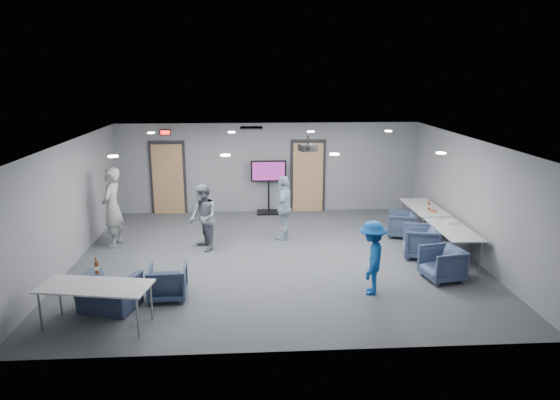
{
  "coord_description": "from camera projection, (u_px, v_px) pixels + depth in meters",
  "views": [
    {
      "loc": [
        -0.56,
        -10.8,
        4.14
      ],
      "look_at": [
        0.15,
        0.66,
        1.2
      ],
      "focal_mm": 32.0,
      "sensor_mm": 36.0,
      "label": 1
    }
  ],
  "objects": [
    {
      "name": "ceiling",
      "position": [
        275.0,
        141.0,
        10.83
      ],
      "size": [
        9.0,
        9.0,
        0.0
      ],
      "primitive_type": "plane",
      "rotation": [
        3.14,
        0.0,
        0.0
      ],
      "color": "white",
      "rests_on": "wall_back"
    },
    {
      "name": "person_d",
      "position": [
        372.0,
        258.0,
        9.49
      ],
      "size": [
        0.8,
        1.05,
        1.44
      ],
      "primitive_type": "imported",
      "rotation": [
        0.0,
        0.0,
        -1.89
      ],
      "color": "#164791",
      "rests_on": "floor"
    },
    {
      "name": "hvac_diffuser",
      "position": [
        251.0,
        128.0,
        13.51
      ],
      "size": [
        0.6,
        0.6,
        0.03
      ],
      "primitive_type": "cube",
      "color": "black",
      "rests_on": "ceiling"
    },
    {
      "name": "projector",
      "position": [
        308.0,
        148.0,
        11.89
      ],
      "size": [
        0.46,
        0.42,
        0.37
      ],
      "rotation": [
        0.0,
        0.0,
        0.25
      ],
      "color": "black",
      "rests_on": "ceiling"
    },
    {
      "name": "bottle_right",
      "position": [
        429.0,
        206.0,
        12.78
      ],
      "size": [
        0.07,
        0.07,
        0.25
      ],
      "color": "#5D2510",
      "rests_on": "table_right_a"
    },
    {
      "name": "table_right_a",
      "position": [
        424.0,
        208.0,
        13.07
      ],
      "size": [
        0.77,
        1.85,
        0.73
      ],
      "rotation": [
        0.0,
        0.0,
        1.57
      ],
      "color": "#AAADAF",
      "rests_on": "floor"
    },
    {
      "name": "table_front_left",
      "position": [
        95.0,
        288.0,
        8.24
      ],
      "size": [
        1.92,
        1.07,
        0.73
      ],
      "rotation": [
        0.0,
        0.0,
        -0.18
      ],
      "color": "#AAADAF",
      "rests_on": "floor"
    },
    {
      "name": "door_left",
      "position": [
        168.0,
        179.0,
        14.88
      ],
      "size": [
        1.06,
        0.17,
        2.24
      ],
      "color": "black",
      "rests_on": "wall_back"
    },
    {
      "name": "exit_sign",
      "position": [
        165.0,
        132.0,
        14.51
      ],
      "size": [
        0.32,
        0.08,
        0.16
      ],
      "color": "black",
      "rests_on": "wall_back"
    },
    {
      "name": "chair_right_b",
      "position": [
        421.0,
        242.0,
        11.48
      ],
      "size": [
        0.96,
        0.94,
        0.72
      ],
      "primitive_type": "imported",
      "rotation": [
        0.0,
        0.0,
        -1.82
      ],
      "color": "#3D4B6A",
      "rests_on": "floor"
    },
    {
      "name": "wall_left",
      "position": [
        70.0,
        204.0,
        10.89
      ],
      "size": [
        0.02,
        8.0,
        2.7
      ],
      "primitive_type": "cube",
      "color": "slate",
      "rests_on": "floor"
    },
    {
      "name": "wall_back",
      "position": [
        268.0,
        168.0,
        15.03
      ],
      "size": [
        9.0,
        0.02,
        2.7
      ],
      "primitive_type": "cube",
      "color": "slate",
      "rests_on": "floor"
    },
    {
      "name": "chair_front_b",
      "position": [
        108.0,
        293.0,
        8.91
      ],
      "size": [
        1.18,
        1.1,
        0.64
      ],
      "primitive_type": "imported",
      "rotation": [
        0.0,
        0.0,
        2.86
      ],
      "color": "#343E5A",
      "rests_on": "floor"
    },
    {
      "name": "snack_box",
      "position": [
        433.0,
        211.0,
        12.58
      ],
      "size": [
        0.2,
        0.16,
        0.04
      ],
      "primitive_type": "cube",
      "rotation": [
        0.0,
        0.0,
        -0.29
      ],
      "color": "#B6412D",
      "rests_on": "table_right_a"
    },
    {
      "name": "table_right_b",
      "position": [
        453.0,
        231.0,
        11.23
      ],
      "size": [
        0.74,
        1.78,
        0.73
      ],
      "rotation": [
        0.0,
        0.0,
        1.57
      ],
      "color": "#AAADAF",
      "rests_on": "floor"
    },
    {
      "name": "bottle_front",
      "position": [
        97.0,
        268.0,
        8.69
      ],
      "size": [
        0.08,
        0.08,
        0.3
      ],
      "color": "#5D2510",
      "rests_on": "table_front_left"
    },
    {
      "name": "person_b",
      "position": [
        203.0,
        218.0,
        11.81
      ],
      "size": [
        0.87,
        0.96,
        1.62
      ],
      "primitive_type": "imported",
      "rotation": [
        0.0,
        0.0,
        -1.17
      ],
      "color": "slate",
      "rests_on": "floor"
    },
    {
      "name": "person_a",
      "position": [
        112.0,
        207.0,
        12.07
      ],
      "size": [
        0.54,
        0.76,
        1.95
      ],
      "primitive_type": "imported",
      "rotation": [
        0.0,
        0.0,
        -1.68
      ],
      "color": "gray",
      "rests_on": "floor"
    },
    {
      "name": "floor",
      "position": [
        275.0,
        258.0,
        11.5
      ],
      "size": [
        9.0,
        9.0,
        0.0
      ],
      "primitive_type": "plane",
      "color": "#3B3D43",
      "rests_on": "ground"
    },
    {
      "name": "downlights",
      "position": [
        275.0,
        142.0,
        10.83
      ],
      "size": [
        6.18,
        3.78,
        0.02
      ],
      "color": "white",
      "rests_on": "ceiling"
    },
    {
      "name": "wrapper",
      "position": [
        451.0,
        222.0,
        11.59
      ],
      "size": [
        0.26,
        0.19,
        0.06
      ],
      "primitive_type": "cube",
      "rotation": [
        0.0,
        0.0,
        -0.1
      ],
      "color": "silver",
      "rests_on": "table_right_b"
    },
    {
      "name": "wall_right",
      "position": [
        471.0,
        198.0,
        11.43
      ],
      "size": [
        0.02,
        8.0,
        2.7
      ],
      "primitive_type": "cube",
      "color": "slate",
      "rests_on": "floor"
    },
    {
      "name": "chair_front_a",
      "position": [
        168.0,
        282.0,
        9.36
      ],
      "size": [
        0.73,
        0.75,
        0.65
      ],
      "primitive_type": "imported",
      "rotation": [
        0.0,
        0.0,
        3.19
      ],
      "color": "#34425A",
      "rests_on": "floor"
    },
    {
      "name": "chair_right_c",
      "position": [
        442.0,
        264.0,
        10.2
      ],
      "size": [
        0.88,
        0.86,
        0.69
      ],
      "primitive_type": "imported",
      "rotation": [
        0.0,
        0.0,
        -1.38
      ],
      "color": "#3B4966",
      "rests_on": "floor"
    },
    {
      "name": "door_right",
      "position": [
        308.0,
        177.0,
        15.13
      ],
      "size": [
        1.06,
        0.17,
        2.24
      ],
      "color": "black",
      "rests_on": "wall_back"
    },
    {
      "name": "wall_front",
      "position": [
        290.0,
        269.0,
        7.3
      ],
      "size": [
        9.0,
        0.02,
        2.7
      ],
      "primitive_type": "cube",
      "color": "slate",
      "rests_on": "floor"
    },
    {
      "name": "chair_right_a",
      "position": [
        402.0,
        224.0,
        12.91
      ],
      "size": [
        0.91,
        0.9,
        0.66
      ],
      "primitive_type": "imported",
      "rotation": [
        0.0,
        0.0,
        -1.9
      ],
      "color": "#334158",
      "rests_on": "floor"
    },
    {
      "name": "person_c",
      "position": [
        284.0,
        207.0,
        12.64
      ],
      "size": [
        0.66,
        1.04,
        1.64
      ],
      "primitive_type": "imported",
      "rotation": [
        0.0,
        0.0,
        -1.86
      ],
      "color": "#9FB7CC",
      "rests_on": "floor"
    },
    {
      "name": "tv_stand",
      "position": [
        269.0,
        184.0,
        14.89
      ],
      "size": [
        1.06,
        0.5,
        1.62
      ],
      "color": "black",
      "rests_on": "floor"
    }
  ]
}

